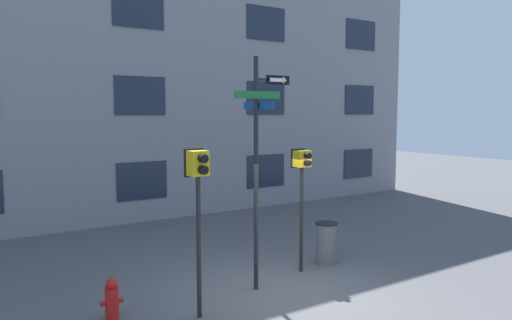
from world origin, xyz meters
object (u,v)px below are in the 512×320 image
Objects in this scene: fire_hydrant at (112,300)px; trash_bin at (326,243)px; street_sign_pole at (259,155)px; pedestrian_signal_left at (198,186)px; pedestrian_signal_right at (302,176)px.

fire_hydrant is 5.14m from trash_bin.
street_sign_pole is 6.52× the size of fire_hydrant.
street_sign_pole reaches higher than fire_hydrant.
street_sign_pole is at bearing 20.11° from pedestrian_signal_left.
fire_hydrant is at bearing -177.51° from pedestrian_signal_right.
pedestrian_signal_left is 1.07× the size of pedestrian_signal_right.
pedestrian_signal_left is 2.44m from fire_hydrant.
street_sign_pole is at bearing -167.57° from trash_bin.
trash_bin is (2.23, 0.49, -2.18)m from street_sign_pole.
pedestrian_signal_right is at bearing -171.36° from trash_bin.
pedestrian_signal_left reaches higher than pedestrian_signal_right.
fire_hydrant is at bearing -176.49° from trash_bin.
pedestrian_signal_right is (3.01, 0.96, -0.16)m from pedestrian_signal_left.
pedestrian_signal_right reaches higher than fire_hydrant.
pedestrian_signal_left is (-1.63, -0.60, -0.40)m from street_sign_pole.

